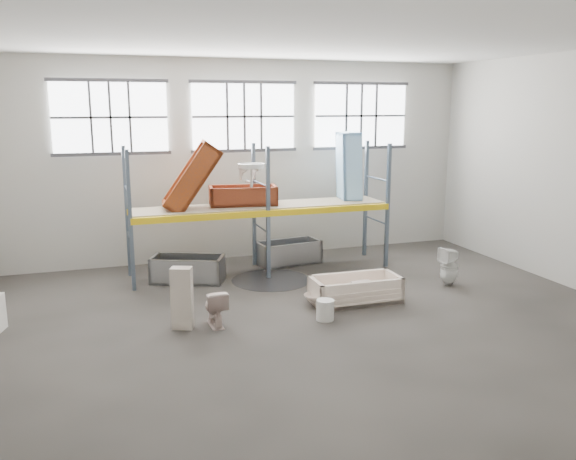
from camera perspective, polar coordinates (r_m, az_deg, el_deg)
name	(u,v)px	position (r m, az deg, el deg)	size (l,w,h in m)	color
floor	(314,323)	(10.99, 2.52, -8.97)	(12.00, 10.00, 0.10)	#4E4944
ceiling	(317,33)	(10.33, 2.80, 18.49)	(12.00, 10.00, 0.10)	silver
wall_back	(244,160)	(15.14, -4.31, 6.73)	(12.00, 0.10, 5.00)	#B7B4A9
wall_front	(506,252)	(6.01, 20.33, -2.05)	(12.00, 0.10, 5.00)	#BBB8AD
window_left	(110,117)	(14.51, -16.81, 10.39)	(2.60, 0.04, 1.60)	white
window_mid	(244,117)	(14.97, -4.27, 10.89)	(2.60, 0.04, 1.60)	white
window_right	(361,116)	(16.07, 7.05, 10.91)	(2.60, 0.04, 1.60)	white
rack_upright_la	(130,222)	(12.71, -15.00, 0.79)	(0.08, 0.08, 3.00)	slate
rack_upright_lb	(127,212)	(13.89, -15.34, 1.70)	(0.08, 0.08, 3.00)	slate
rack_upright_ma	(268,213)	(13.22, -1.93, 1.62)	(0.08, 0.08, 3.00)	slate
rack_upright_mb	(254,205)	(14.36, -3.31, 2.44)	(0.08, 0.08, 3.00)	slate
rack_upright_ra	(388,206)	(14.36, 9.62, 2.28)	(0.08, 0.08, 3.00)	slate
rack_upright_rb	(366,199)	(15.41, 7.53, 3.01)	(0.08, 0.08, 3.00)	slate
rack_beam_front	(268,213)	(13.22, -1.93, 1.62)	(6.00, 0.10, 0.14)	yellow
rack_beam_back	(254,205)	(14.36, -3.31, 2.44)	(6.00, 0.10, 0.14)	yellow
shelf_deck	(261,206)	(13.78, -2.65, 2.37)	(5.90, 1.10, 0.03)	gray
wet_patch	(271,280)	(13.39, -1.64, -4.85)	(1.80, 1.80, 0.00)	black
bathtub_beige	(355,289)	(11.94, 6.55, -5.73)	(1.77, 0.83, 0.52)	#F9E2CE
cistern_spare	(361,290)	(11.83, 7.10, -5.81)	(0.38, 0.18, 0.37)	beige
sink_in_tub	(315,298)	(11.66, 2.66, -6.63)	(0.46, 0.46, 0.16)	beige
toilet_beige	(215,307)	(10.69, -7.08, -7.43)	(0.38, 0.67, 0.68)	beige
cistern_tall	(182,298)	(10.58, -10.20, -6.51)	(0.36, 0.23, 1.11)	#C2B3A3
toilet_white	(449,266)	(13.37, 15.33, -3.42)	(0.38, 0.39, 0.85)	white
steel_tub_left	(188,269)	(13.38, -9.67, -3.74)	(1.58, 0.74, 0.58)	#A8ACB0
steel_tub_right	(288,252)	(14.70, 0.05, -2.17)	(1.55, 0.72, 0.57)	#AFB1B6
rust_tub_flat	(243,195)	(13.78, -4.38, 3.36)	(1.55, 0.73, 0.44)	maroon
rust_tub_tilted	(192,178)	(13.34, -9.27, 5.02)	(1.70, 0.80, 0.48)	#97370C
sink_on_shelf	(252,186)	(13.39, -3.55, 4.31)	(0.62, 0.48, 0.55)	silver
blue_tub_upright	(349,167)	(14.68, 5.91, 6.13)	(1.68, 0.79, 0.47)	#94CCF9
bucket	(325,310)	(10.94, 3.62, -7.73)	(0.33, 0.33, 0.38)	silver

